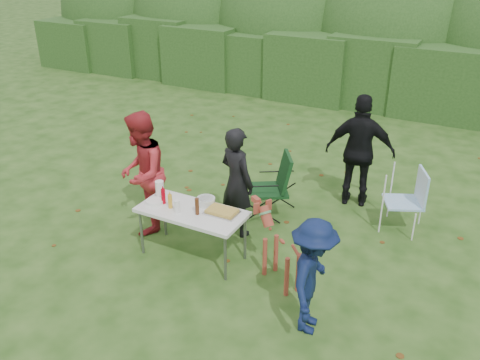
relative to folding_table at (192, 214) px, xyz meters
The scene contains 20 objects.
ground 0.78m from the folding_table, 17.11° to the left, with size 80.00×80.00×0.00m, color #1E4211.
hedge_row 8.12m from the folding_table, 87.51° to the left, with size 22.00×1.40×1.70m, color #23471C.
shrub_backdrop 9.76m from the folding_table, 87.92° to the left, with size 20.00×2.60×3.20m, color #3D6628.
folding_table is the anchor object (origin of this frame).
person_cook 0.92m from the folding_table, 75.24° to the left, with size 0.62×0.41×1.69m, color black.
person_red_jacket 1.13m from the folding_table, 164.40° to the left, with size 0.91×0.71×1.88m, color #A9252B.
person_black_puffy 3.08m from the folding_table, 59.14° to the left, with size 1.12×0.46×1.90m, color black.
child 2.07m from the folding_table, 16.98° to the right, with size 0.92×0.53×1.42m, color #0D193F.
dog 1.36m from the folding_table, ahead, with size 1.01×0.41×0.96m, color #963C2A, non-canonical shape.
camping_chair 1.59m from the folding_table, 73.31° to the left, with size 0.68×0.68×1.08m, color #113716, non-canonical shape.
lawn_chair 3.25m from the folding_table, 41.58° to the left, with size 0.59×0.59×0.99m, color #4196DB, non-canonical shape.
food_tray 0.43m from the folding_table, 17.09° to the left, with size 0.45×0.30×0.02m, color #B7B7BA.
focaccia_bread 0.44m from the folding_table, 17.09° to the left, with size 0.40×0.26×0.04m, color gold.
mustard_bottle 0.34m from the folding_table, 165.64° to the right, with size 0.06×0.06×0.20m, color gold.
ketchup_bottle 0.48m from the folding_table, behind, with size 0.06×0.06×0.22m, color #A3000F.
beer_bottle 0.22m from the folding_table, 23.27° to the right, with size 0.06×0.06×0.24m, color #47230F.
paper_towel_roll 0.63m from the folding_table, behind, with size 0.12×0.12×0.26m, color white.
cup_stack 0.24m from the folding_table, 135.33° to the right, with size 0.08×0.08×0.18m, color white.
pasta_bowl 0.27m from the folding_table, 70.59° to the left, with size 0.26×0.26×0.10m, color silver.
plate_stack 0.58m from the folding_table, behind, with size 0.24×0.24×0.05m, color white.
Camera 1 is at (3.08, -5.16, 4.14)m, focal length 38.00 mm.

